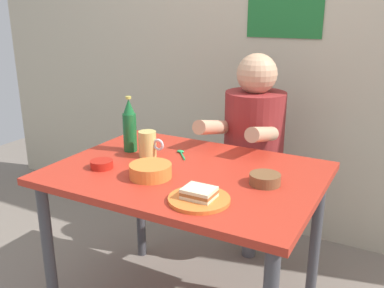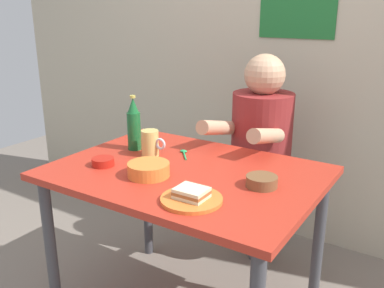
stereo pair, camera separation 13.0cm
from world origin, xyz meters
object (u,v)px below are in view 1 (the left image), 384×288
Objects in this scene: sandwich at (199,193)px; beer_mug at (148,144)px; dining_table at (186,190)px; stool at (251,201)px; beer_bottle at (130,127)px; condiment_bowl_brown at (265,179)px; plate_orange at (199,199)px; person_seated at (254,130)px.

sandwich is 0.87× the size of beer_mug.
stool is at bearing 83.96° from dining_table.
beer_mug is (-0.30, -0.57, 0.45)m from stool.
dining_table is at bearing 127.44° from sandwich.
beer_mug is at bearing -15.32° from beer_bottle.
sandwich is at bearing -121.35° from condiment_bowl_brown.
dining_table is 5.00× the size of plate_orange.
condiment_bowl_brown is (0.15, 0.25, -0.01)m from sandwich.
plate_orange is 0.84× the size of beer_bottle.
condiment_bowl_brown is at bearing 58.65° from sandwich.
beer_mug is at bearing -118.22° from person_seated.
beer_bottle is at bearing 148.03° from plate_orange.
beer_bottle is at bearing 173.02° from condiment_bowl_brown.
condiment_bowl_brown reaches higher than plate_orange.
beer_mug is at bearing 143.95° from sandwich.
dining_table is 0.63m from person_seated.
stool is at bearing 113.72° from condiment_bowl_brown.
beer_bottle is at bearing -128.93° from person_seated.
stool is at bearing 62.26° from beer_mug.
dining_table is 0.36m from condiment_bowl_brown.
condiment_bowl_brown is (0.15, 0.25, 0.02)m from plate_orange.
sandwich is at bearing 90.00° from plate_orange.
dining_table is 8.73× the size of beer_mug.
condiment_bowl_brown is at bearing -65.89° from person_seated.
dining_table is at bearing -14.95° from beer_mug.
dining_table is 10.00× the size of sandwich.
plate_orange is at bearing -82.17° from person_seated.
person_seated reaches higher than stool.
sandwich reaches higher than dining_table.
sandwich is 0.52m from beer_mug.
stool is 2.05× the size of plate_orange.
person_seated reaches higher than plate_orange.
stool is at bearing 97.73° from plate_orange.
plate_orange is 1.83× the size of condiment_bowl_brown.
sandwich is at bearing -36.05° from beer_mug.
stool is (0.07, 0.63, -0.30)m from dining_table.
beer_mug reaches higher than dining_table.
person_seated is at bearing 114.11° from condiment_bowl_brown.
person_seated is 5.71× the size of beer_mug.
stool is 3.57× the size of beer_mug.
plate_orange is 1.75× the size of beer_mug.
person_seated reaches higher than condiment_bowl_brown.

